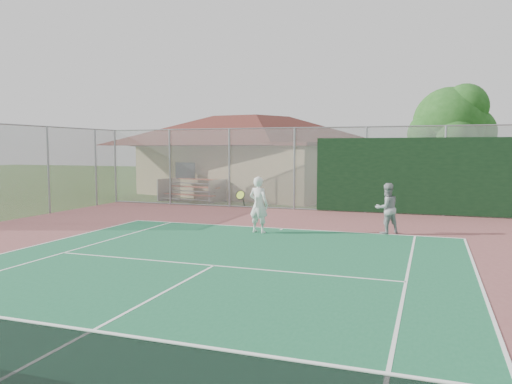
% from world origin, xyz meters
% --- Properties ---
extents(back_fence, '(20.08, 0.11, 3.53)m').
position_xyz_m(back_fence, '(2.11, 16.98, 1.67)').
color(back_fence, gray).
rests_on(back_fence, ground).
extents(side_fence_left, '(0.08, 9.00, 3.50)m').
position_xyz_m(side_fence_left, '(-10.00, 12.50, 1.75)').
color(side_fence_left, gray).
rests_on(side_fence_left, ground).
extents(clubhouse, '(14.03, 11.21, 5.30)m').
position_xyz_m(clubhouse, '(-5.22, 23.33, 2.69)').
color(clubhouse, tan).
rests_on(clubhouse, ground).
extents(bleachers, '(3.19, 2.15, 1.10)m').
position_xyz_m(bleachers, '(-6.73, 18.87, 0.58)').
color(bleachers, '#AB4527').
rests_on(bleachers, ground).
extents(tree, '(4.03, 3.82, 5.62)m').
position_xyz_m(tree, '(5.37, 21.86, 3.69)').
color(tree, '#361E13').
rests_on(tree, ground).
extents(player_white_front, '(1.02, 0.73, 1.74)m').
position_xyz_m(player_white_front, '(-0.50, 10.87, 0.88)').
color(player_white_front, white).
rests_on(player_white_front, ground).
extents(player_grey_back, '(0.96, 0.91, 1.55)m').
position_xyz_m(player_grey_back, '(3.26, 12.04, 0.78)').
color(player_grey_back, '#9B9DA0').
rests_on(player_grey_back, ground).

